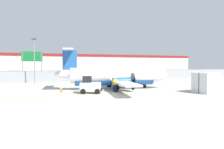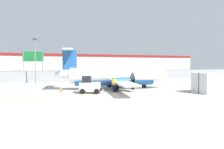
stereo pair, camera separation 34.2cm
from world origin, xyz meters
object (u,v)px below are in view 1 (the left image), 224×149
object	(u,v)px
cargo_container	(206,83)
parked_car_0	(14,74)
parked_car_4	(125,73)
parked_car_3	(93,73)
traffic_cone_near_left	(61,89)
highway_sign	(32,59)
traffic_cone_near_right	(97,91)
baggage_tug	(90,85)
parked_car_1	(48,75)
parked_car_2	(76,75)
traffic_cone_far_left	(134,84)
ground_crew_worker	(115,84)
apron_light_pole	(34,57)
commuter_airplane	(117,76)

from	to	relation	value
cargo_container	parked_car_0	bearing A→B (deg)	112.89
parked_car_4	parked_car_3	bearing A→B (deg)	155.47
traffic_cone_near_left	highway_sign	size ratio (longest dim) A/B	0.12
traffic_cone_near_left	traffic_cone_near_right	xyz separation A→B (m)	(3.49, -2.62, 0.00)
baggage_tug	highway_sign	bearing A→B (deg)	128.67
parked_car_1	parked_car_4	bearing A→B (deg)	12.72
parked_car_1	parked_car_2	distance (m)	7.39
traffic_cone_near_right	parked_car_2	size ratio (longest dim) A/B	0.15
parked_car_0	parked_car_3	distance (m)	19.74
traffic_cone_near_left	traffic_cone_far_left	distance (m)	10.36
cargo_container	parked_car_2	size ratio (longest dim) A/B	0.63
parked_car_0	parked_car_3	xyz separation A→B (m)	(19.74, 0.20, 0.00)
baggage_tug	ground_crew_worker	xyz separation A→B (m)	(2.80, -0.09, 0.10)
traffic_cone_near_left	traffic_cone_near_right	bearing A→B (deg)	-36.85
parked_car_1	ground_crew_worker	bearing A→B (deg)	-75.80
ground_crew_worker	highway_sign	size ratio (longest dim) A/B	0.31
parked_car_0	apron_light_pole	bearing A→B (deg)	105.03
cargo_container	parked_car_1	size ratio (longest dim) A/B	0.64
parked_car_0	parked_car_1	size ratio (longest dim) A/B	1.00
cargo_container	traffic_cone_near_left	bearing A→B (deg)	148.80
traffic_cone_near_left	parked_car_3	world-z (taller)	parked_car_3
baggage_tug	highway_sign	world-z (taller)	highway_sign
baggage_tug	cargo_container	distance (m)	12.68
baggage_tug	apron_light_pole	size ratio (longest dim) A/B	0.35
baggage_tug	traffic_cone_far_left	size ratio (longest dim) A/B	4.00
commuter_airplane	ground_crew_worker	bearing A→B (deg)	-105.94
traffic_cone_far_left	parked_car_3	world-z (taller)	parked_car_3
traffic_cone_near_left	traffic_cone_far_left	bearing A→B (deg)	12.78
parked_car_0	apron_light_pole	world-z (taller)	apron_light_pole
parked_car_0	parked_car_1	distance (m)	10.47
parked_car_0	parked_car_4	xyz separation A→B (m)	(28.37, -2.53, 0.00)
traffic_cone_near_right	traffic_cone_far_left	world-z (taller)	same
ground_crew_worker	parked_car_3	xyz separation A→B (m)	(5.64, 33.12, -0.06)
traffic_cone_near_left	traffic_cone_far_left	size ratio (longest dim) A/B	1.00
commuter_airplane	cargo_container	xyz separation A→B (m)	(8.00, -6.56, -0.50)
apron_light_pole	highway_sign	bearing A→B (deg)	96.06
commuter_airplane	parked_car_0	world-z (taller)	commuter_airplane
traffic_cone_near_left	parked_car_3	distance (m)	32.95
commuter_airplane	highway_sign	distance (m)	18.85
apron_light_pole	baggage_tug	bearing A→B (deg)	-65.57
commuter_airplane	parked_car_3	bearing A→B (deg)	90.33
baggage_tug	parked_car_4	distance (m)	34.78
baggage_tug	apron_light_pole	xyz separation A→B (m)	(-5.95, 13.10, 3.45)
parked_car_0	highway_sign	xyz separation A→B (m)	(4.81, -14.69, 3.24)
traffic_cone_far_left	ground_crew_worker	bearing A→B (deg)	-134.94
cargo_container	traffic_cone_near_right	xyz separation A→B (m)	(-11.45, 3.28, -0.79)
traffic_cone_far_left	parked_car_1	world-z (taller)	parked_car_1
parked_car_3	traffic_cone_near_left	bearing A→B (deg)	-109.13
traffic_cone_far_left	parked_car_1	xyz separation A→B (m)	(-10.87, 21.35, 0.58)
commuter_airplane	baggage_tug	world-z (taller)	commuter_airplane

